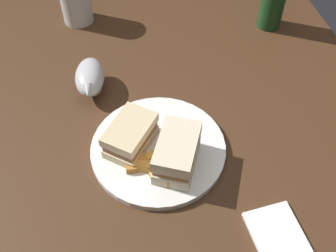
{
  "coord_description": "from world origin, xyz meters",
  "views": [
    {
      "loc": [
        -0.56,
        0.14,
        1.42
      ],
      "look_at": [
        -0.04,
        0.03,
        0.77
      ],
      "focal_mm": 42.81,
      "sensor_mm": 36.0,
      "label": 1
    }
  ],
  "objects": [
    {
      "name": "plate",
      "position": [
        -0.07,
        0.06,
        0.75
      ],
      "size": [
        0.28,
        0.28,
        0.01
      ],
      "primitive_type": "cylinder",
      "color": "white",
      "rests_on": "dining_table"
    },
    {
      "name": "potato_wedge_front",
      "position": [
        -0.16,
        0.04,
        0.77
      ],
      "size": [
        0.02,
        0.04,
        0.02
      ],
      "primitive_type": "cube",
      "rotation": [
        0.0,
        0.0,
        4.84
      ],
      "color": "#B77F33",
      "rests_on": "plate"
    },
    {
      "name": "ground_plane",
      "position": [
        0.0,
        0.0,
        0.0
      ],
      "size": [
        6.0,
        6.0,
        0.0
      ],
      "primitive_type": "plane",
      "color": "black"
    },
    {
      "name": "potato_wedge_right_edge",
      "position": [
        -0.12,
        0.09,
        0.77
      ],
      "size": [
        0.03,
        0.05,
        0.02
      ],
      "primitive_type": "cube",
      "rotation": [
        0.0,
        0.0,
        1.19
      ],
      "color": "gold",
      "rests_on": "plate"
    },
    {
      "name": "pint_glass",
      "position": [
        0.42,
        0.19,
        0.81
      ],
      "size": [
        0.08,
        0.08,
        0.14
      ],
      "color": "white",
      "rests_on": "dining_table"
    },
    {
      "name": "potato_wedge_left_edge",
      "position": [
        -0.1,
        0.1,
        0.77
      ],
      "size": [
        0.03,
        0.04,
        0.02
      ],
      "primitive_type": "cube",
      "rotation": [
        0.0,
        0.0,
        4.41
      ],
      "color": "#AD702D",
      "rests_on": "plate"
    },
    {
      "name": "sandwich_half_left",
      "position": [
        -0.06,
        0.11,
        0.79
      ],
      "size": [
        0.13,
        0.13,
        0.06
      ],
      "color": "beige",
      "rests_on": "plate"
    },
    {
      "name": "potato_wedge_stray",
      "position": [
        -0.11,
        0.12,
        0.77
      ],
      "size": [
        0.05,
        0.02,
        0.02
      ],
      "primitive_type": "cube",
      "rotation": [
        0.0,
        0.0,
        3.1
      ],
      "color": "#AD702D",
      "rests_on": "plate"
    },
    {
      "name": "sandwich_half_right",
      "position": [
        -0.12,
        0.03,
        0.79
      ],
      "size": [
        0.14,
        0.12,
        0.07
      ],
      "color": "beige",
      "rests_on": "plate"
    },
    {
      "name": "potato_wedge_back",
      "position": [
        -0.13,
        0.08,
        0.77
      ],
      "size": [
        0.05,
        0.03,
        0.02
      ],
      "primitive_type": "cube",
      "rotation": [
        0.0,
        0.0,
        3.38
      ],
      "color": "gold",
      "rests_on": "plate"
    },
    {
      "name": "potato_wedge_middle",
      "position": [
        -0.12,
        0.07,
        0.77
      ],
      "size": [
        0.05,
        0.05,
        0.02
      ],
      "primitive_type": "cube",
      "rotation": [
        0.0,
        0.0,
        3.97
      ],
      "color": "gold",
      "rests_on": "plate"
    },
    {
      "name": "gravy_boat",
      "position": [
        0.13,
        0.18,
        0.78
      ],
      "size": [
        0.14,
        0.08,
        0.07
      ],
      "color": "#B7B7BC",
      "rests_on": "dining_table"
    },
    {
      "name": "napkin",
      "position": [
        -0.3,
        -0.11,
        0.75
      ],
      "size": [
        0.12,
        0.1,
        0.01
      ],
      "primitive_type": "cube",
      "rotation": [
        0.0,
        0.0,
        0.07
      ],
      "color": "white",
      "rests_on": "dining_table"
    },
    {
      "name": "dining_table",
      "position": [
        0.0,
        0.0,
        0.37
      ],
      "size": [
        1.22,
        0.97,
        0.74
      ],
      "primitive_type": "cube",
      "color": "#422816",
      "rests_on": "ground"
    }
  ]
}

